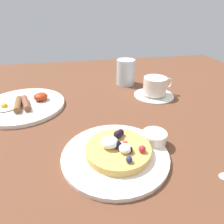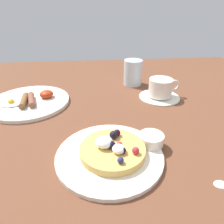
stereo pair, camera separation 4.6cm
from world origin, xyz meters
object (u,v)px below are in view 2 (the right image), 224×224
Objects in this scene: pancake_plate at (110,155)px; coffee_cup at (161,87)px; syrup_ramekin at (151,139)px; water_glass at (133,73)px; coffee_saucer at (159,96)px; breakfast_plate at (29,102)px.

coffee_cup is (20.94, 30.21, 3.60)cm from pancake_plate.
syrup_ramekin is 0.58× the size of water_glass.
breakfast_plate is at bearing -179.46° from coffee_saucer.
water_glass is at bearing 118.20° from coffee_cup.
breakfast_plate is at bearing -159.39° from water_glass.
syrup_ramekin is 44.54cm from breakfast_plate.
breakfast_plate reaches higher than pancake_plate.
water_glass reaches higher than pancake_plate.
coffee_cup is at bearing -61.80° from water_glass.
water_glass is (38.54, 14.50, 4.50)cm from breakfast_plate.
coffee_saucer is 16.55cm from water_glass.
coffee_saucer is at bearing -62.34° from water_glass.
pancake_plate is 38.96cm from breakfast_plate.
coffee_cup is at bearing 5.97° from coffee_saucer.
water_glass is at bearing 85.62° from syrup_ramekin.
syrup_ramekin is 0.41× the size of coffee_saucer.
pancake_plate reaches higher than coffee_saucer.
breakfast_plate is 45.91cm from coffee_saucer.
breakfast_plate is 2.64× the size of water_glass.
pancake_plate is at bearing -124.72° from coffee_cup.
pancake_plate is at bearing -49.82° from breakfast_plate.
syrup_ramekin is 0.22× the size of breakfast_plate.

